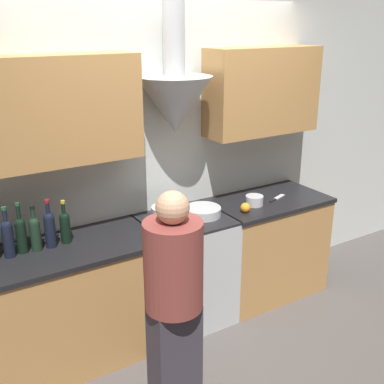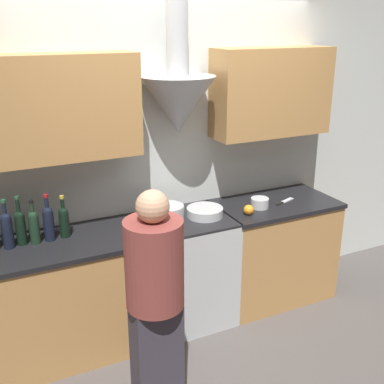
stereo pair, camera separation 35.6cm
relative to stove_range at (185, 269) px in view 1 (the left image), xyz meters
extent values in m
plane|color=#4C4744|center=(0.00, -0.30, -0.45)|extent=(12.00, 12.00, 0.00)
cube|color=silver|center=(0.00, 0.33, 0.85)|extent=(8.40, 0.06, 2.60)
cone|color=#B7BABC|center=(0.00, 0.14, 1.31)|extent=(0.57, 0.57, 0.41)
cylinder|color=#B7BABC|center=(0.00, 0.14, 1.81)|extent=(0.16, 0.16, 0.58)
cube|color=#B27F47|center=(-0.99, 0.15, 1.35)|extent=(1.32, 0.32, 0.70)
cube|color=#B27F47|center=(0.83, 0.15, 1.35)|extent=(1.00, 0.32, 0.70)
cube|color=#B27F47|center=(-0.99, 0.00, -0.02)|extent=(1.32, 0.60, 0.86)
cube|color=black|center=(-0.99, 0.00, 0.43)|extent=(1.34, 0.62, 0.03)
cube|color=#B27F47|center=(0.83, 0.00, -0.02)|extent=(1.00, 0.60, 0.86)
cube|color=black|center=(0.83, 0.00, 0.43)|extent=(1.02, 0.62, 0.03)
cube|color=#B7BABC|center=(0.00, 0.00, -0.01)|extent=(0.67, 0.60, 0.88)
cube|color=black|center=(0.00, -0.30, -0.05)|extent=(0.47, 0.01, 0.40)
cube|color=black|center=(0.00, 0.00, 0.43)|extent=(0.67, 0.60, 0.02)
cube|color=#B7BABC|center=(0.00, 0.27, 0.37)|extent=(0.67, 0.06, 0.10)
cylinder|color=black|center=(-1.30, 0.06, 0.55)|extent=(0.07, 0.07, 0.22)
sphere|color=black|center=(-1.30, 0.06, 0.66)|extent=(0.07, 0.07, 0.07)
cylinder|color=black|center=(-1.30, 0.06, 0.73)|extent=(0.03, 0.03, 0.09)
cylinder|color=#234C33|center=(-1.30, 0.06, 0.78)|extent=(0.03, 0.03, 0.02)
cylinder|color=black|center=(-1.21, 0.08, 0.55)|extent=(0.07, 0.07, 0.21)
sphere|color=black|center=(-1.21, 0.08, 0.65)|extent=(0.07, 0.07, 0.07)
cylinder|color=black|center=(-1.21, 0.08, 0.72)|extent=(0.03, 0.03, 0.11)
cylinder|color=#234C33|center=(-1.21, 0.08, 0.79)|extent=(0.03, 0.03, 0.02)
cylinder|color=black|center=(-1.12, 0.06, 0.55)|extent=(0.07, 0.07, 0.20)
sphere|color=black|center=(-1.12, 0.06, 0.65)|extent=(0.07, 0.07, 0.07)
cylinder|color=black|center=(-1.12, 0.06, 0.70)|extent=(0.03, 0.03, 0.08)
cylinder|color=black|center=(-1.12, 0.06, 0.75)|extent=(0.03, 0.03, 0.02)
cylinder|color=black|center=(-1.02, 0.06, 0.55)|extent=(0.07, 0.07, 0.21)
sphere|color=black|center=(-1.02, 0.06, 0.66)|extent=(0.07, 0.07, 0.07)
cylinder|color=black|center=(-1.02, 0.06, 0.72)|extent=(0.03, 0.03, 0.09)
cylinder|color=maroon|center=(-1.02, 0.06, 0.77)|extent=(0.03, 0.03, 0.02)
cylinder|color=black|center=(-0.92, 0.07, 0.54)|extent=(0.07, 0.07, 0.19)
sphere|color=black|center=(-0.92, 0.07, 0.63)|extent=(0.07, 0.07, 0.07)
cylinder|color=black|center=(-0.92, 0.07, 0.69)|extent=(0.03, 0.03, 0.08)
cylinder|color=gold|center=(-0.92, 0.07, 0.74)|extent=(0.03, 0.03, 0.02)
cylinder|color=#B7BABC|center=(-0.15, 0.01, 0.51)|extent=(0.24, 0.24, 0.13)
cylinder|color=#B7BABC|center=(0.15, -0.02, 0.48)|extent=(0.29, 0.29, 0.07)
sphere|color=orange|center=(0.48, -0.14, 0.49)|extent=(0.08, 0.08, 0.08)
cylinder|color=#B7BABC|center=(0.64, -0.05, 0.49)|extent=(0.15, 0.15, 0.08)
cube|color=silver|center=(0.94, -0.02, 0.45)|extent=(0.15, 0.08, 0.01)
cube|color=black|center=(0.83, -0.06, 0.45)|extent=(0.09, 0.05, 0.01)
cube|color=#38333D|center=(-0.62, -0.91, -0.04)|extent=(0.28, 0.18, 0.82)
cylinder|color=brown|center=(-0.62, -0.91, 0.63)|extent=(0.33, 0.33, 0.52)
sphere|color=tan|center=(-0.62, -0.91, 0.97)|extent=(0.18, 0.18, 0.18)
camera|label=1|loc=(-1.77, -2.96, 1.90)|focal=45.00mm
camera|label=2|loc=(-1.45, -3.13, 1.90)|focal=45.00mm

